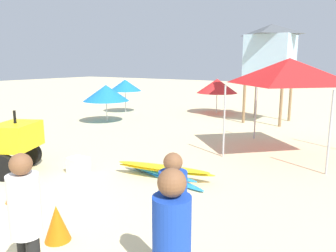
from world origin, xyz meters
The scene contains 11 objects.
surfboard_pile centered at (1.52, 3.10, 0.16)m, with size 2.58×0.92×0.32m.
lifeguard_near_left centered at (2.57, -0.91, 0.98)m, with size 0.32×0.32×1.71m.
lifeguard_near_center centered at (3.68, 0.17, 0.93)m, with size 0.32×0.32×1.63m.
popup_canopy centered at (3.30, 6.73, 2.34)m, with size 2.66×2.66×2.71m.
lifeguard_tower centered at (1.36, 11.52, 3.06)m, with size 1.98×1.98×4.18m.
beach_umbrella_left centered at (-5.69, 10.21, 1.42)m, with size 1.69×1.69×1.72m.
beach_umbrella_mid centered at (-1.54, 12.54, 1.41)m, with size 2.08×2.08×1.78m.
beach_umbrella_far centered at (-4.48, 7.55, 1.29)m, with size 1.99×1.99×1.64m.
traffic_cone_near centered at (-0.07, 0.49, 0.23)m, with size 0.33×0.33×0.47m, color orange.
traffic_cone_far centered at (1.72, 0.08, 0.27)m, with size 0.38×0.38×0.55m, color orange.
cooler_box centered at (-0.34, 2.27, 0.19)m, with size 0.46×0.36×0.38m, color white.
Camera 1 is at (5.49, -2.67, 2.59)m, focal length 34.52 mm.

